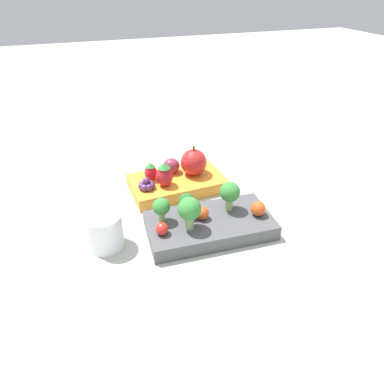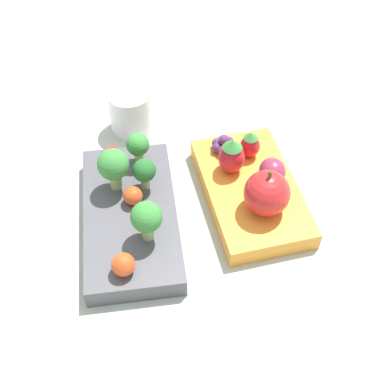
{
  "view_description": "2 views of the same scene",
  "coord_description": "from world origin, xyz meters",
  "px_view_note": "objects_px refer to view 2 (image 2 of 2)",
  "views": [
    {
      "loc": [
        0.19,
        0.52,
        0.39
      ],
      "look_at": [
        0.01,
        0.0,
        0.04
      ],
      "focal_mm": 32.0,
      "sensor_mm": 36.0,
      "label": 1
    },
    {
      "loc": [
        -0.41,
        0.08,
        0.53
      ],
      "look_at": [
        0.01,
        0.0,
        0.04
      ],
      "focal_mm": 50.0,
      "sensor_mm": 36.0,
      "label": 2
    }
  ],
  "objects_px": {
    "broccoli_floret_3": "(138,145)",
    "strawberry_0": "(250,145)",
    "bento_box_fruit": "(251,192)",
    "apple": "(267,193)",
    "cherry_tomato_2": "(112,154)",
    "broccoli_floret_2": "(144,171)",
    "strawberry_1": "(232,156)",
    "drinking_cup": "(131,111)",
    "grape_cluster": "(224,145)",
    "broccoli_floret_0": "(113,166)",
    "broccoli_floret_1": "(147,218)",
    "cherry_tomato_1": "(123,265)",
    "plum": "(272,171)",
    "bento_box_savoury": "(131,218)",
    "cherry_tomato_0": "(133,196)"
  },
  "relations": [
    {
      "from": "grape_cluster",
      "to": "broccoli_floret_0",
      "type": "bearing_deg",
      "value": 104.82
    },
    {
      "from": "bento_box_savoury",
      "to": "drinking_cup",
      "type": "bearing_deg",
      "value": -7.47
    },
    {
      "from": "broccoli_floret_1",
      "to": "apple",
      "type": "height_order",
      "value": "apple"
    },
    {
      "from": "cherry_tomato_2",
      "to": "grape_cluster",
      "type": "distance_m",
      "value": 0.15
    },
    {
      "from": "cherry_tomato_0",
      "to": "plum",
      "type": "bearing_deg",
      "value": -88.91
    },
    {
      "from": "cherry_tomato_2",
      "to": "strawberry_0",
      "type": "distance_m",
      "value": 0.18
    },
    {
      "from": "bento_box_fruit",
      "to": "apple",
      "type": "distance_m",
      "value": 0.06
    },
    {
      "from": "broccoli_floret_2",
      "to": "cherry_tomato_1",
      "type": "xyz_separation_m",
      "value": [
        -0.12,
        0.04,
        -0.01
      ]
    },
    {
      "from": "broccoli_floret_1",
      "to": "broccoli_floret_2",
      "type": "height_order",
      "value": "broccoli_floret_1"
    },
    {
      "from": "bento_box_fruit",
      "to": "drinking_cup",
      "type": "bearing_deg",
      "value": 38.61
    },
    {
      "from": "broccoli_floret_0",
      "to": "drinking_cup",
      "type": "bearing_deg",
      "value": -14.26
    },
    {
      "from": "broccoli_floret_2",
      "to": "strawberry_1",
      "type": "bearing_deg",
      "value": -85.57
    },
    {
      "from": "cherry_tomato_1",
      "to": "broccoli_floret_3",
      "type": "bearing_deg",
      "value": -13.26
    },
    {
      "from": "bento_box_savoury",
      "to": "cherry_tomato_1",
      "type": "xyz_separation_m",
      "value": [
        -0.08,
        0.02,
        0.03
      ]
    },
    {
      "from": "cherry_tomato_1",
      "to": "drinking_cup",
      "type": "relative_size",
      "value": 0.42
    },
    {
      "from": "cherry_tomato_1",
      "to": "plum",
      "type": "relative_size",
      "value": 0.74
    },
    {
      "from": "broccoli_floret_3",
      "to": "bento_box_savoury",
      "type": "bearing_deg",
      "value": 164.33
    },
    {
      "from": "strawberry_1",
      "to": "grape_cluster",
      "type": "height_order",
      "value": "strawberry_1"
    },
    {
      "from": "apple",
      "to": "cherry_tomato_2",
      "type": "bearing_deg",
      "value": 55.9
    },
    {
      "from": "broccoli_floret_3",
      "to": "grape_cluster",
      "type": "distance_m",
      "value": 0.12
    },
    {
      "from": "apple",
      "to": "strawberry_1",
      "type": "relative_size",
      "value": 1.26
    },
    {
      "from": "broccoli_floret_1",
      "to": "drinking_cup",
      "type": "height_order",
      "value": "broccoli_floret_1"
    },
    {
      "from": "strawberry_1",
      "to": "broccoli_floret_0",
      "type": "bearing_deg",
      "value": 90.56
    },
    {
      "from": "cherry_tomato_0",
      "to": "bento_box_savoury",
      "type": "bearing_deg",
      "value": 153.77
    },
    {
      "from": "strawberry_0",
      "to": "drinking_cup",
      "type": "height_order",
      "value": "strawberry_0"
    },
    {
      "from": "broccoli_floret_2",
      "to": "strawberry_1",
      "type": "xyz_separation_m",
      "value": [
        0.01,
        -0.11,
        -0.0
      ]
    },
    {
      "from": "broccoli_floret_0",
      "to": "apple",
      "type": "height_order",
      "value": "apple"
    },
    {
      "from": "grape_cluster",
      "to": "apple",
      "type": "bearing_deg",
      "value": -167.0
    },
    {
      "from": "cherry_tomato_1",
      "to": "cherry_tomato_0",
      "type": "bearing_deg",
      "value": -13.13
    },
    {
      "from": "broccoli_floret_3",
      "to": "strawberry_0",
      "type": "distance_m",
      "value": 0.15
    },
    {
      "from": "strawberry_0",
      "to": "strawberry_1",
      "type": "bearing_deg",
      "value": 124.73
    },
    {
      "from": "broccoli_floret_0",
      "to": "broccoli_floret_2",
      "type": "xyz_separation_m",
      "value": [
        -0.01,
        -0.04,
        -0.01
      ]
    },
    {
      "from": "strawberry_1",
      "to": "plum",
      "type": "distance_m",
      "value": 0.05
    },
    {
      "from": "strawberry_0",
      "to": "drinking_cup",
      "type": "distance_m",
      "value": 0.18
    },
    {
      "from": "bento_box_fruit",
      "to": "plum",
      "type": "distance_m",
      "value": 0.04
    },
    {
      "from": "bento_box_savoury",
      "to": "plum",
      "type": "xyz_separation_m",
      "value": [
        0.02,
        -0.18,
        0.03
      ]
    },
    {
      "from": "broccoli_floret_1",
      "to": "cherry_tomato_1",
      "type": "height_order",
      "value": "broccoli_floret_1"
    },
    {
      "from": "strawberry_0",
      "to": "plum",
      "type": "distance_m",
      "value": 0.05
    },
    {
      "from": "bento_box_fruit",
      "to": "broccoli_floret_2",
      "type": "bearing_deg",
      "value": 80.43
    },
    {
      "from": "strawberry_0",
      "to": "apple",
      "type": "bearing_deg",
      "value": 176.56
    },
    {
      "from": "bento_box_fruit",
      "to": "cherry_tomato_2",
      "type": "height_order",
      "value": "cherry_tomato_2"
    },
    {
      "from": "bento_box_savoury",
      "to": "cherry_tomato_0",
      "type": "relative_size",
      "value": 9.58
    },
    {
      "from": "grape_cluster",
      "to": "broccoli_floret_1",
      "type": "bearing_deg",
      "value": 136.04
    },
    {
      "from": "bento_box_fruit",
      "to": "grape_cluster",
      "type": "xyz_separation_m",
      "value": [
        0.07,
        0.02,
        0.02
      ]
    },
    {
      "from": "apple",
      "to": "strawberry_1",
      "type": "xyz_separation_m",
      "value": [
        0.07,
        0.02,
        -0.0
      ]
    },
    {
      "from": "strawberry_1",
      "to": "cherry_tomato_1",
      "type": "bearing_deg",
      "value": 129.91
    },
    {
      "from": "broccoli_floret_2",
      "to": "cherry_tomato_0",
      "type": "xyz_separation_m",
      "value": [
        -0.02,
        0.02,
        -0.02
      ]
    },
    {
      "from": "bento_box_savoury",
      "to": "grape_cluster",
      "type": "distance_m",
      "value": 0.16
    },
    {
      "from": "broccoli_floret_2",
      "to": "broccoli_floret_3",
      "type": "distance_m",
      "value": 0.05
    },
    {
      "from": "plum",
      "to": "strawberry_0",
      "type": "bearing_deg",
      "value": 18.0
    }
  ]
}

